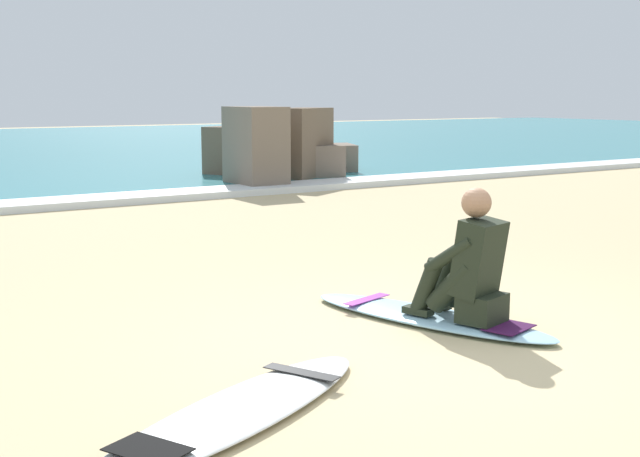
{
  "coord_description": "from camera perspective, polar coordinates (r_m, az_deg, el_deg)",
  "views": [
    {
      "loc": [
        -3.65,
        -4.07,
        1.66
      ],
      "look_at": [
        0.17,
        1.76,
        0.55
      ],
      "focal_mm": 47.44,
      "sensor_mm": 36.0,
      "label": 1
    }
  ],
  "objects": [
    {
      "name": "ground_plane",
      "position": [
        5.71,
        8.34,
        -7.95
      ],
      "size": [
        80.0,
        80.0,
        0.0
      ],
      "primitive_type": "plane",
      "color": "#CCB584"
    },
    {
      "name": "surfer_seated",
      "position": [
        6.07,
        9.97,
        -2.73
      ],
      "size": [
        0.51,
        0.76,
        0.95
      ],
      "color": "black",
      "rests_on": "surfboard_main"
    },
    {
      "name": "breaking_foam",
      "position": [
        13.21,
        -16.94,
        1.67
      ],
      "size": [
        80.0,
        0.9,
        0.11
      ],
      "primitive_type": "cube",
      "color": "white",
      "rests_on": "ground"
    },
    {
      "name": "surfboard_spare_near",
      "position": [
        4.51,
        -5.5,
        -12.12
      ],
      "size": [
        2.13,
        1.36,
        0.08
      ],
      "color": "white",
      "rests_on": "ground"
    },
    {
      "name": "surfboard_main",
      "position": [
        6.33,
        7.34,
        -5.91
      ],
      "size": [
        1.07,
        2.13,
        0.08
      ],
      "color": "#9ED1E5",
      "rests_on": "ground"
    },
    {
      "name": "rock_outcrop_distant",
      "position": [
        16.34,
        -2.62,
        5.15
      ],
      "size": [
        3.56,
        3.19,
        1.45
      ],
      "color": "#756656",
      "rests_on": "ground"
    }
  ]
}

